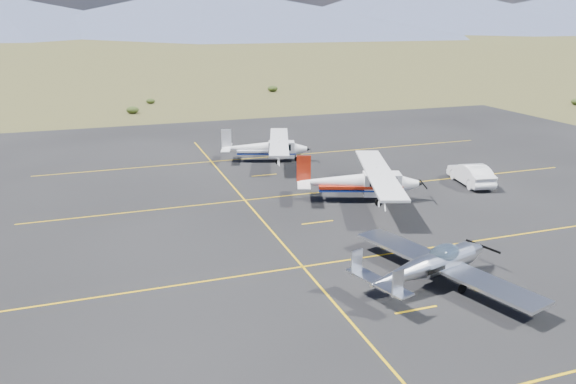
{
  "coord_description": "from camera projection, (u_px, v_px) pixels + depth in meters",
  "views": [
    {
      "loc": [
        -14.87,
        -21.46,
        11.71
      ],
      "look_at": [
        -4.34,
        8.99,
        1.6
      ],
      "focal_mm": 35.0,
      "sensor_mm": 36.0,
      "label": 1
    }
  ],
  "objects": [
    {
      "name": "apron",
      "position": [
        367.0,
        220.0,
        33.8
      ],
      "size": [
        72.0,
        72.0,
        0.02
      ],
      "primitive_type": "cube",
      "color": "black",
      "rests_on": "ground"
    },
    {
      "name": "aircraft_plain",
      "position": [
        266.0,
        147.0,
        47.04
      ],
      "size": [
        7.41,
        10.69,
        2.74
      ],
      "rotation": [
        0.0,
        0.0,
        -0.32
      ],
      "color": "white",
      "rests_on": "apron"
    },
    {
      "name": "aircraft_low_wing",
      "position": [
        433.0,
        264.0,
        25.25
      ],
      "size": [
        7.34,
        9.98,
        2.17
      ],
      "rotation": [
        0.0,
        0.0,
        0.28
      ],
      "color": "silver",
      "rests_on": "apron"
    },
    {
      "name": "ground",
      "position": [
        431.0,
        266.0,
        27.49
      ],
      "size": [
        1600.0,
        1600.0,
        0.0
      ],
      "primitive_type": "plane",
      "color": "#383D1C",
      "rests_on": "ground"
    },
    {
      "name": "aircraft_cessna",
      "position": [
        360.0,
        181.0,
        36.87
      ],
      "size": [
        8.4,
        11.94,
        3.07
      ],
      "rotation": [
        0.0,
        0.0,
        -0.33
      ],
      "color": "white",
      "rests_on": "apron"
    },
    {
      "name": "sedan",
      "position": [
        471.0,
        174.0,
        40.7
      ],
      "size": [
        2.41,
        4.9,
        1.55
      ],
      "primitive_type": "imported",
      "rotation": [
        0.0,
        0.0,
        2.97
      ],
      "color": "white",
      "rests_on": "apron"
    }
  ]
}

